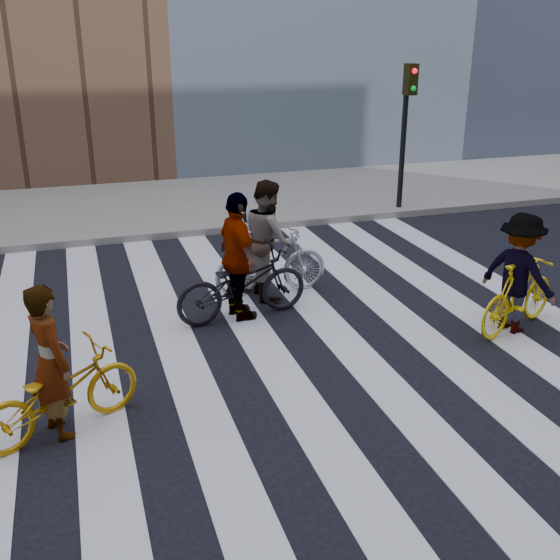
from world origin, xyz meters
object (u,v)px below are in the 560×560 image
traffic_signal (407,113)px  rider_right (518,274)px  bike_yellow_left (60,393)px  rider_mid (268,239)px  rider_rear (238,257)px  bike_dark_rear (242,284)px  bike_silver_mid (271,262)px  bike_yellow_right (518,295)px  rider_left (50,362)px

traffic_signal → rider_right: bearing=-103.2°
bike_yellow_left → traffic_signal: bearing=-72.6°
rider_mid → rider_rear: bearing=138.8°
bike_dark_rear → bike_yellow_left: bearing=123.3°
traffic_signal → bike_dark_rear: size_ratio=1.65×
traffic_signal → bike_silver_mid: bearing=-138.7°
bike_yellow_right → rider_left: size_ratio=1.03×
traffic_signal → bike_dark_rear: bearing=-137.6°
bike_silver_mid → bike_yellow_right: bearing=-128.5°
traffic_signal → bike_yellow_right: (-1.38, -6.12, -1.76)m
rider_left → rider_right: size_ratio=0.99×
traffic_signal → bike_dark_rear: traffic_signal is taller
bike_yellow_right → rider_right: bearing=67.8°
traffic_signal → bike_dark_rear: (-4.97, -4.53, -1.75)m
bike_yellow_left → rider_left: 0.38m
bike_yellow_right → rider_rear: (-3.63, 1.58, 0.43)m
traffic_signal → bike_yellow_left: traffic_signal is taller
traffic_signal → rider_left: bearing=-138.1°
bike_yellow_left → bike_dark_rear: 3.43m
rider_mid → rider_right: bearing=-128.5°
traffic_signal → bike_silver_mid: (-4.29, -3.77, -1.73)m
bike_yellow_left → bike_dark_rear: size_ratio=0.88×
bike_yellow_left → rider_right: bearing=-108.3°
rider_right → rider_rear: (-3.58, 1.58, 0.10)m
bike_silver_mid → rider_right: size_ratio=1.07×
rider_left → rider_rear: size_ratio=0.89×
rider_mid → rider_right: size_ratio=1.10×
bike_silver_mid → rider_mid: bearing=90.4°
bike_silver_mid → rider_rear: 1.13m
traffic_signal → bike_yellow_right: size_ratio=1.92×
rider_right → bike_yellow_right: bearing=-112.2°
rider_left → rider_right: rider_right is taller
bike_yellow_right → rider_left: rider_left is taller
rider_right → rider_rear: 3.92m
traffic_signal → bike_yellow_left: bearing=-137.9°
rider_left → rider_rear: rider_rear is taller
bike_dark_rear → rider_left: (-2.61, -2.28, 0.31)m
rider_mid → rider_left: bearing=133.5°
bike_silver_mid → rider_right: rider_right is taller
bike_silver_mid → rider_rear: bearing=136.8°
traffic_signal → rider_mid: size_ratio=1.78×
bike_yellow_right → rider_mid: (-2.96, 2.35, 0.41)m
traffic_signal → rider_rear: size_ratio=1.75×
bike_yellow_right → rider_rear: size_ratio=0.91×
bike_yellow_right → bike_dark_rear: bike_dark_rear is taller
bike_yellow_right → bike_dark_rear: (-3.58, 1.58, 0.01)m
bike_dark_rear → rider_rear: 0.42m
traffic_signal → rider_rear: bearing=-137.9°
rider_mid → rider_right: (2.91, -2.35, -0.08)m
bike_silver_mid → rider_left: size_ratio=1.08×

